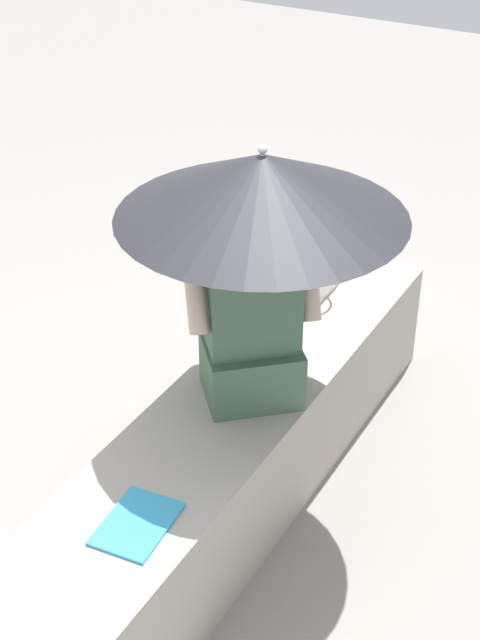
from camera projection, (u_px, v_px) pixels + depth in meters
name	position (u px, v px, depth m)	size (l,w,h in m)	color
ground_plane	(229.00, 507.00, 3.72)	(14.00, 14.00, 0.00)	gray
stone_bench	(229.00, 459.00, 3.59)	(2.66, 0.51, 0.49)	#A8A093
person_seated	(252.00, 305.00, 3.32)	(0.46, 0.48, 0.90)	#47664C
parasol	(262.00, 186.00, 3.03)	(0.97, 0.97, 1.00)	#B7B7BC
handbag_black	(317.00, 261.00, 4.07)	(0.29, 0.22, 0.32)	silver
magazine	(137.00, 524.00, 2.94)	(0.28, 0.20, 0.01)	#339ED1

